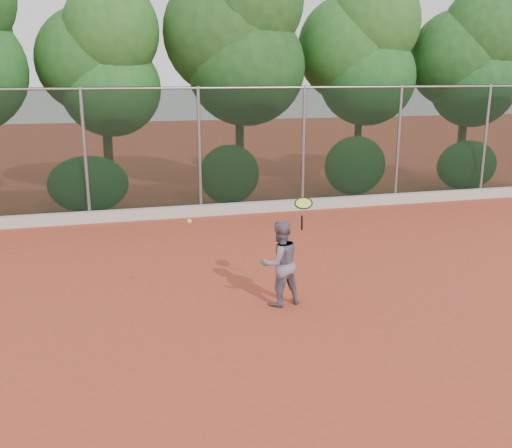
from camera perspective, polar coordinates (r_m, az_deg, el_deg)
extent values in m
plane|color=#AD4028|center=(9.57, 1.56, -8.75)|extent=(80.00, 80.00, 0.00)
cube|color=beige|center=(15.86, -5.41, 1.35)|extent=(24.00, 0.20, 0.30)
imported|color=slate|center=(9.61, 2.40, -3.93)|extent=(0.81, 0.69, 1.47)
cube|color=black|center=(15.74, -5.67, 7.17)|extent=(24.00, 0.01, 3.50)
cylinder|color=gray|center=(15.61, -5.83, 13.37)|extent=(24.00, 0.06, 0.06)
cylinder|color=gray|center=(15.55, -16.71, 6.53)|extent=(0.09, 0.09, 3.50)
cylinder|color=gray|center=(15.74, -5.67, 7.17)|extent=(0.09, 0.09, 3.50)
cylinder|color=gray|center=(16.49, 4.76, 7.54)|extent=(0.09, 0.09, 3.50)
cylinder|color=gray|center=(17.72, 14.03, 7.66)|extent=(0.09, 0.09, 3.50)
cylinder|color=gray|center=(19.34, 21.92, 7.60)|extent=(0.09, 0.09, 3.50)
cylinder|color=#432C1A|center=(17.90, -14.48, 5.92)|extent=(0.28, 0.28, 2.40)
ellipsoid|color=#225B1F|center=(17.61, -14.28, 13.00)|extent=(2.90, 2.40, 2.80)
ellipsoid|color=#1F4F1B|center=(17.91, -16.12, 15.46)|extent=(3.20, 2.70, 3.10)
ellipsoid|color=#24571D|center=(17.45, -14.27, 18.25)|extent=(2.70, 2.30, 2.90)
cylinder|color=#3A2716|center=(18.03, -1.63, 7.41)|extent=(0.26, 0.26, 3.00)
ellipsoid|color=#2A6225|center=(17.83, -0.97, 15.38)|extent=(3.60, 3.00, 3.50)
ellipsoid|color=#316526|center=(18.05, -2.85, 18.54)|extent=(3.90, 3.20, 3.80)
ellipsoid|color=#316A28|center=(17.88, -0.58, 21.48)|extent=(3.20, 2.70, 3.30)
cylinder|color=#3C2B17|center=(19.58, 10.09, 7.33)|extent=(0.24, 0.24, 2.70)
ellipsoid|color=#1C531E|center=(19.42, 11.09, 14.19)|extent=(3.20, 2.70, 3.10)
ellipsoid|color=#20551D|center=(19.49, 9.44, 16.91)|extent=(3.50, 2.90, 3.40)
ellipsoid|color=#25561D|center=(19.43, 11.76, 19.18)|extent=(3.00, 2.50, 3.10)
cylinder|color=#44271A|center=(21.08, 19.78, 6.94)|extent=(0.28, 0.28, 2.50)
ellipsoid|color=#286727|center=(20.95, 20.94, 12.99)|extent=(3.00, 2.50, 2.90)
ellipsoid|color=#2B6426|center=(20.92, 19.51, 15.31)|extent=(3.30, 2.80, 3.20)
ellipsoid|color=#2C6325|center=(20.97, 21.76, 17.31)|extent=(2.80, 2.40, 3.00)
ellipsoid|color=#296C2A|center=(16.48, -16.41, 3.82)|extent=(2.20, 1.16, 1.60)
ellipsoid|color=#2C5F24|center=(16.83, -2.67, 4.97)|extent=(1.80, 1.04, 1.76)
ellipsoid|color=#30732B|center=(18.07, 9.88, 5.77)|extent=(2.00, 1.10, 1.84)
ellipsoid|color=#2C712B|center=(20.09, 20.34, 5.52)|extent=(2.16, 1.12, 1.64)
cylinder|color=black|center=(9.53, 4.61, 0.11)|extent=(0.09, 0.17, 0.29)
torus|color=black|center=(9.39, 4.78, 2.08)|extent=(0.39, 0.38, 0.16)
cylinder|color=#D8EA44|center=(9.39, 4.78, 2.08)|extent=(0.33, 0.31, 0.12)
sphere|color=#D7EB35|center=(8.69, -6.68, 0.28)|extent=(0.07, 0.07, 0.07)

